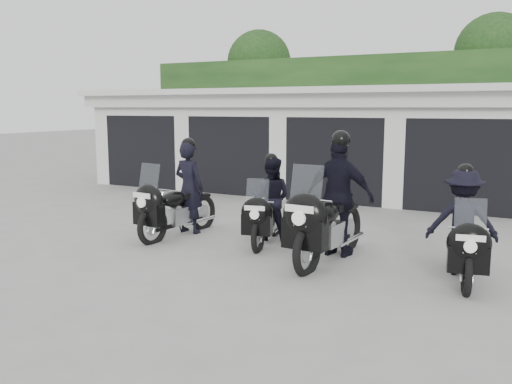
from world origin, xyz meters
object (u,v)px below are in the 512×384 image
at_px(police_bike_b, 269,204).
at_px(police_bike_c, 334,204).
at_px(police_bike_a, 179,196).
at_px(police_bike_d, 463,228).

xyz_separation_m(police_bike_b, police_bike_c, (1.44, -0.53, 0.21)).
bearing_deg(police_bike_a, police_bike_d, 3.01).
height_order(police_bike_a, police_bike_d, police_bike_a).
bearing_deg(police_bike_d, police_bike_b, 158.44).
xyz_separation_m(police_bike_a, police_bike_c, (3.18, -0.17, 0.15)).
distance_m(police_bike_b, police_bike_d, 3.48).
distance_m(police_bike_b, police_bike_c, 1.55).
bearing_deg(police_bike_b, police_bike_a, -179.69).
relative_size(police_bike_b, police_bike_c, 0.77).
height_order(police_bike_c, police_bike_d, police_bike_c).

